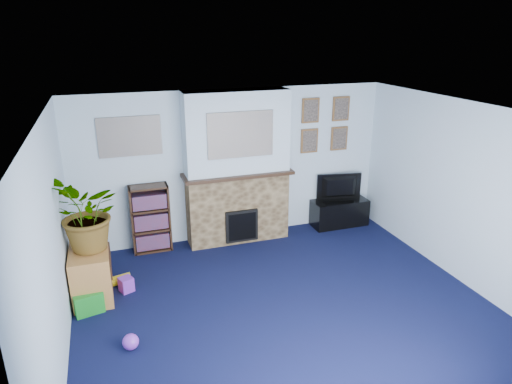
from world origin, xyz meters
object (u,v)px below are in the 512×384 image
object	(u,v)px
tv_stand	(339,213)
sideboard	(91,271)
bookshelf	(151,220)
television	(340,188)

from	to	relation	value
tv_stand	sideboard	bearing A→B (deg)	-166.46
tv_stand	bookshelf	size ratio (longest dim) A/B	0.92
tv_stand	television	xyz separation A→B (m)	(0.00, 0.02, 0.46)
television	bookshelf	xyz separation A→B (m)	(-3.20, 0.06, -0.18)
sideboard	tv_stand	bearing A→B (deg)	13.54
bookshelf	sideboard	distance (m)	1.38
tv_stand	television	world-z (taller)	television
television	sideboard	size ratio (longest dim) A/B	0.92
television	bookshelf	bearing A→B (deg)	9.02
bookshelf	sideboard	world-z (taller)	bookshelf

